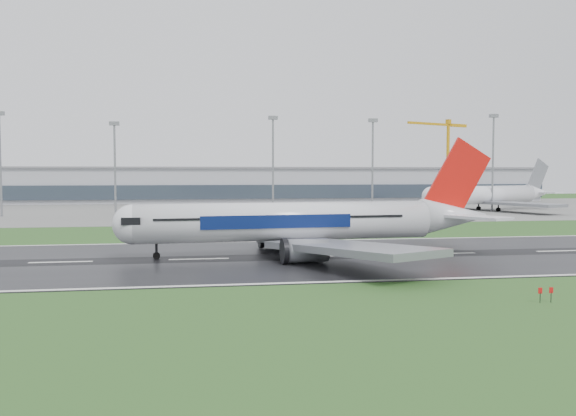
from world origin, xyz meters
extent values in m
plane|color=#244D1C|center=(0.00, 0.00, 0.00)|extent=(520.00, 520.00, 0.00)
cube|color=black|center=(0.00, 0.00, 0.05)|extent=(400.00, 45.00, 0.10)
cube|color=slate|center=(0.00, 125.00, 0.04)|extent=(400.00, 130.00, 0.08)
cube|color=#94979F|center=(0.00, 185.00, 7.50)|extent=(240.00, 36.00, 15.00)
cylinder|color=gray|center=(-97.58, 100.00, 15.13)|extent=(0.64, 0.64, 30.26)
cylinder|color=gray|center=(-64.39, 100.00, 13.84)|extent=(0.64, 0.64, 27.68)
cylinder|color=gray|center=(-15.28, 100.00, 15.06)|extent=(0.64, 0.64, 30.13)
cylinder|color=gray|center=(17.81, 100.00, 14.88)|extent=(0.64, 0.64, 29.76)
cylinder|color=gray|center=(60.24, 100.00, 15.94)|extent=(0.64, 0.64, 31.87)
camera|label=1|loc=(-40.88, -91.26, 13.10)|focal=37.48mm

